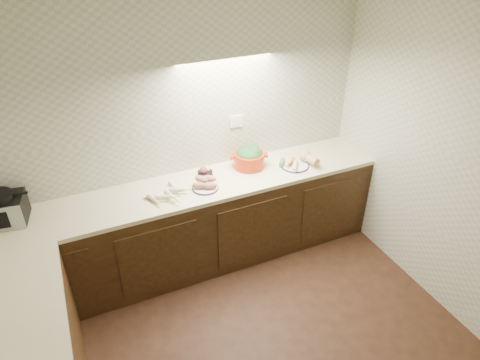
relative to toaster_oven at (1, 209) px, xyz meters
name	(u,v)px	position (x,y,z in m)	size (l,w,h in m)	color
room	(277,210)	(1.56, -1.63, 0.61)	(3.60, 3.60, 2.60)	black
counter	(148,309)	(0.88, -0.94, -0.57)	(3.60, 3.60, 0.90)	black
toaster_oven	(1,209)	(0.00, 0.00, 0.00)	(0.40, 0.34, 0.26)	black
parsnip_pile	(167,194)	(1.29, -0.19, -0.09)	(0.35, 0.40, 0.07)	beige
sweet_potato_plate	(205,184)	(1.64, -0.19, -0.08)	(0.25, 0.24, 0.11)	#151743
onion_bowl	(205,173)	(1.71, -0.01, -0.08)	(0.14, 0.14, 0.11)	black
dutch_oven	(249,157)	(2.17, -0.01, -0.02)	(0.38, 0.38, 0.21)	red
veg_plate	(299,160)	(2.64, -0.17, -0.07)	(0.35, 0.29, 0.13)	#151743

